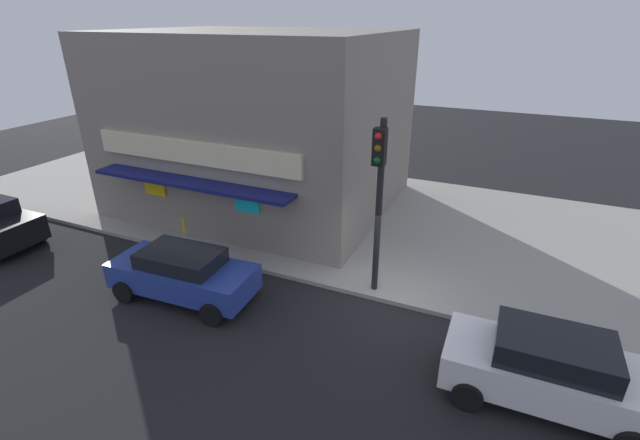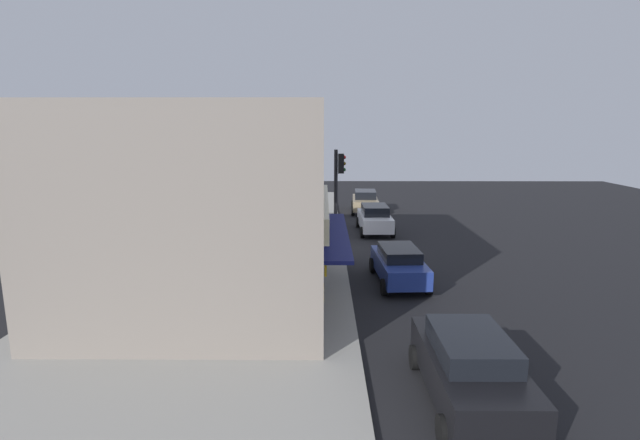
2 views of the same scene
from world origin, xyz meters
name	(u,v)px [view 1 (image 1 of 2)]	position (x,y,z in m)	size (l,w,h in m)	color
ground_plane	(387,304)	(0.00, 0.00, 0.00)	(61.69, 61.69, 0.00)	black
sidewalk	(427,229)	(0.00, 5.23, 0.07)	(41.13, 10.47, 0.14)	gray
corner_building	(260,121)	(-7.07, 5.18, 3.53)	(10.48, 9.21, 6.79)	gray
traffic_light	(379,187)	(-0.53, 0.32, 3.33)	(0.32, 0.58, 4.97)	black
fire_hydrant	(185,222)	(-8.00, 1.15, 0.56)	(0.53, 0.29, 0.88)	gold
trash_can	(242,226)	(-5.94, 1.75, 0.52)	(0.56, 0.56, 0.76)	#2D2D2D
parked_car_white	(549,369)	(3.97, -2.02, 0.84)	(4.17, 2.00, 1.63)	silver
parked_car_blue	(183,273)	(-5.43, -2.01, 0.78)	(4.22, 2.08, 1.48)	navy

